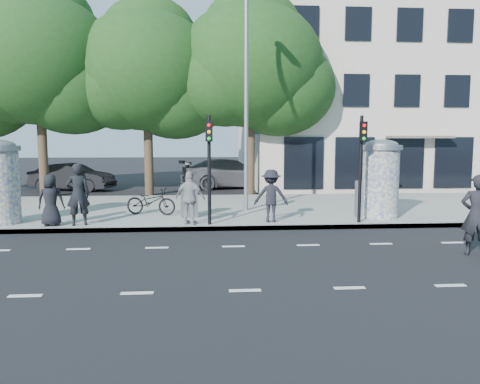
{
  "coord_description": "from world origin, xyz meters",
  "views": [
    {
      "loc": [
        -0.73,
        -10.66,
        2.85
      ],
      "look_at": [
        0.33,
        3.5,
        1.2
      ],
      "focal_mm": 35.0,
      "sensor_mm": 36.0,
      "label": 1
    }
  ],
  "objects": [
    {
      "name": "street_lamp",
      "position": [
        0.8,
        6.63,
        4.79
      ],
      "size": [
        0.25,
        0.93,
        8.0
      ],
      "color": "slate",
      "rests_on": "sidewalk"
    },
    {
      "name": "car_right",
      "position": [
        0.74,
        15.95,
        0.83
      ],
      "size": [
        3.51,
        6.06,
        1.65
      ],
      "primitive_type": "imported",
      "rotation": [
        0.0,
        0.0,
        1.79
      ],
      "color": "#54555B",
      "rests_on": "ground"
    },
    {
      "name": "car_mid",
      "position": [
        -7.94,
        15.28,
        0.74
      ],
      "size": [
        2.55,
        4.7,
        1.47
      ],
      "primitive_type": "imported",
      "rotation": [
        0.0,
        0.0,
        1.34
      ],
      "color": "black",
      "rests_on": "ground"
    },
    {
      "name": "cabinet_right",
      "position": [
        4.72,
        4.85,
        0.77
      ],
      "size": [
        0.64,
        0.5,
        1.23
      ],
      "primitive_type": "cube",
      "rotation": [
        0.0,
        0.0,
        -0.12
      ],
      "color": "slate",
      "rests_on": "sidewalk"
    },
    {
      "name": "lane_dash_far",
      "position": [
        0.0,
        1.4,
        0.0
      ],
      "size": [
        32.0,
        0.12,
        0.01
      ],
      "primitive_type": "cube",
      "color": "silver",
      "rests_on": "ground"
    },
    {
      "name": "tree_center",
      "position": [
        1.5,
        12.3,
        6.31
      ],
      "size": [
        7.0,
        7.0,
        9.3
      ],
      "color": "#38281C",
      "rests_on": "ground"
    },
    {
      "name": "ped_a",
      "position": [
        -5.47,
        3.97,
        0.95
      ],
      "size": [
        0.83,
        0.59,
        1.6
      ],
      "primitive_type": "imported",
      "rotation": [
        0.0,
        0.0,
        3.24
      ],
      "color": "black",
      "rests_on": "sidewalk"
    },
    {
      "name": "traffic_pole_near",
      "position": [
        -0.6,
        3.79,
        2.23
      ],
      "size": [
        0.22,
        0.31,
        3.4
      ],
      "color": "black",
      "rests_on": "sidewalk"
    },
    {
      "name": "bicycle",
      "position": [
        -2.65,
        5.86,
        0.62
      ],
      "size": [
        1.09,
        1.91,
        0.95
      ],
      "primitive_type": "imported",
      "rotation": [
        0.0,
        0.0,
        1.3
      ],
      "color": "black",
      "rests_on": "sidewalk"
    },
    {
      "name": "tree_mid_left",
      "position": [
        -8.5,
        12.5,
        6.5
      ],
      "size": [
        7.2,
        7.2,
        9.57
      ],
      "color": "#38281C",
      "rests_on": "ground"
    },
    {
      "name": "ped_d",
      "position": [
        1.39,
        4.16,
        1.0
      ],
      "size": [
        1.15,
        0.74,
        1.69
      ],
      "primitive_type": "imported",
      "rotation": [
        0.0,
        0.0,
        3.04
      ],
      "color": "black",
      "rests_on": "sidewalk"
    },
    {
      "name": "lane_dash_near",
      "position": [
        0.0,
        -2.2,
        0.0
      ],
      "size": [
        32.0,
        0.12,
        0.01
      ],
      "primitive_type": "cube",
      "color": "silver",
      "rests_on": "ground"
    },
    {
      "name": "sidewalk",
      "position": [
        0.0,
        7.5,
        0.07
      ],
      "size": [
        40.0,
        8.0,
        0.15
      ],
      "primitive_type": "cube",
      "color": "gray",
      "rests_on": "ground"
    },
    {
      "name": "building",
      "position": [
        12.0,
        19.99,
        5.99
      ],
      "size": [
        20.3,
        15.85,
        12.0
      ],
      "color": "#C0B4A0",
      "rests_on": "ground"
    },
    {
      "name": "ped_e",
      "position": [
        -1.2,
        3.87,
        0.99
      ],
      "size": [
        1.12,
        0.88,
        1.67
      ],
      "primitive_type": "imported",
      "rotation": [
        0.0,
        0.0,
        2.76
      ],
      "color": "#98999B",
      "rests_on": "sidewalk"
    },
    {
      "name": "ad_column_right",
      "position": [
        5.2,
        4.7,
        1.54
      ],
      "size": [
        1.36,
        1.36,
        2.65
      ],
      "color": "beige",
      "rests_on": "sidewalk"
    },
    {
      "name": "traffic_pole_far",
      "position": [
        4.2,
        3.79,
        2.23
      ],
      "size": [
        0.22,
        0.31,
        3.4
      ],
      "color": "black",
      "rests_on": "sidewalk"
    },
    {
      "name": "man_road",
      "position": [
        5.82,
        0.04,
        0.99
      ],
      "size": [
        0.84,
        0.7,
        1.99
      ],
      "primitive_type": "imported",
      "rotation": [
        0.0,
        0.0,
        2.79
      ],
      "color": "black",
      "rests_on": "ground"
    },
    {
      "name": "cabinet_left",
      "position": [
        -1.28,
        5.25,
        0.71
      ],
      "size": [
        0.6,
        0.48,
        1.12
      ],
      "primitive_type": "cube",
      "rotation": [
        0.0,
        0.0,
        0.17
      ],
      "color": "slate",
      "rests_on": "sidewalk"
    },
    {
      "name": "curb",
      "position": [
        0.0,
        3.55,
        0.07
      ],
      "size": [
        40.0,
        0.1,
        0.16
      ],
      "primitive_type": "cube",
      "color": "slate",
      "rests_on": "ground"
    },
    {
      "name": "ground",
      "position": [
        0.0,
        0.0,
        0.0
      ],
      "size": [
        120.0,
        120.0,
        0.0
      ],
      "primitive_type": "plane",
      "color": "black",
      "rests_on": "ground"
    },
    {
      "name": "tree_near_left",
      "position": [
        -3.5,
        12.7,
        6.06
      ],
      "size": [
        6.8,
        6.8,
        8.97
      ],
      "color": "#38281C",
      "rests_on": "ground"
    },
    {
      "name": "ped_f",
      "position": [
        5.32,
        5.09,
        1.09
      ],
      "size": [
        1.75,
        0.64,
        1.89
      ],
      "primitive_type": "imported",
      "rotation": [
        0.0,
        0.0,
        3.15
      ],
      "color": "black",
      "rests_on": "sidewalk"
    },
    {
      "name": "ped_b",
      "position": [
        -4.65,
        3.99,
        1.12
      ],
      "size": [
        0.81,
        0.64,
        1.94
      ],
      "primitive_type": "imported",
      "rotation": [
        0.0,
        0.0,
        3.42
      ],
      "color": "black",
      "rests_on": "sidewalk"
    }
  ]
}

